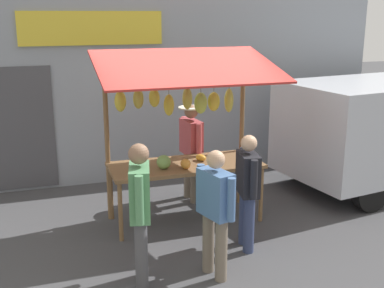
{
  "coord_description": "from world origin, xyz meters",
  "views": [
    {
      "loc": [
        2.05,
        6.45,
        2.98
      ],
      "look_at": [
        0.0,
        0.3,
        1.25
      ],
      "focal_mm": 45.65,
      "sensor_mm": 36.0,
      "label": 1
    }
  ],
  "objects_px": {
    "shopper_with_ponytail": "(215,206)",
    "shopper_in_striped_shirt": "(248,185)",
    "market_stall": "(184,117)",
    "vendor_with_sunhat": "(191,145)",
    "shopper_with_shopping_bag": "(140,205)"
  },
  "relations": [
    {
      "from": "shopper_with_ponytail",
      "to": "shopper_in_striped_shirt",
      "type": "bearing_deg",
      "value": -65.9
    },
    {
      "from": "market_stall",
      "to": "shopper_with_ponytail",
      "type": "distance_m",
      "value": 1.83
    },
    {
      "from": "shopper_in_striped_shirt",
      "to": "vendor_with_sunhat",
      "type": "bearing_deg",
      "value": 14.84
    },
    {
      "from": "market_stall",
      "to": "shopper_with_shopping_bag",
      "type": "height_order",
      "value": "market_stall"
    },
    {
      "from": "shopper_with_ponytail",
      "to": "vendor_with_sunhat",
      "type": "bearing_deg",
      "value": -27.29
    },
    {
      "from": "vendor_with_sunhat",
      "to": "shopper_with_shopping_bag",
      "type": "xyz_separation_m",
      "value": [
        1.35,
        2.28,
        0.02
      ]
    },
    {
      "from": "market_stall",
      "to": "shopper_with_ponytail",
      "type": "relative_size",
      "value": 1.63
    },
    {
      "from": "shopper_in_striped_shirt",
      "to": "shopper_with_shopping_bag",
      "type": "bearing_deg",
      "value": 116.49
    },
    {
      "from": "market_stall",
      "to": "shopper_in_striped_shirt",
      "type": "height_order",
      "value": "market_stall"
    },
    {
      "from": "market_stall",
      "to": "shopper_in_striped_shirt",
      "type": "relative_size",
      "value": 1.64
    },
    {
      "from": "shopper_with_shopping_bag",
      "to": "shopper_with_ponytail",
      "type": "distance_m",
      "value": 0.85
    },
    {
      "from": "market_stall",
      "to": "vendor_with_sunhat",
      "type": "bearing_deg",
      "value": -116.01
    },
    {
      "from": "market_stall",
      "to": "vendor_with_sunhat",
      "type": "height_order",
      "value": "market_stall"
    },
    {
      "from": "shopper_with_shopping_bag",
      "to": "market_stall",
      "type": "bearing_deg",
      "value": -19.31
    },
    {
      "from": "market_stall",
      "to": "vendor_with_sunhat",
      "type": "relative_size",
      "value": 1.57
    }
  ]
}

